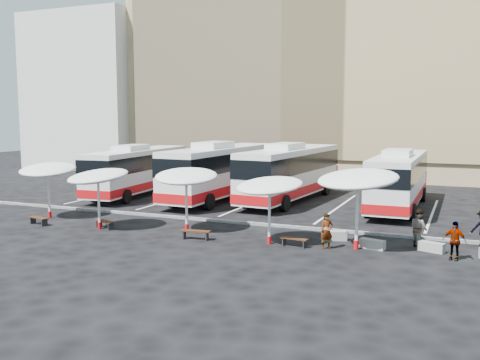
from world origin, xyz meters
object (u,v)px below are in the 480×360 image
at_px(conc_bench_1, 372,244).
at_px(sunshade_4, 358,179).
at_px(passenger_2, 454,241).
at_px(conc_bench_0, 334,236).
at_px(conc_bench_2, 431,247).
at_px(wood_bench_0, 39,219).
at_px(wood_bench_3, 294,240).
at_px(passenger_1, 420,228).
at_px(sunshade_3, 270,186).
at_px(bus_1, 221,170).
at_px(wood_bench_2, 196,233).
at_px(bus_2, 291,171).
at_px(wood_bench_1, 105,222).
at_px(sunshade_1, 98,176).
at_px(bus_3, 399,178).
at_px(sunshade_0, 48,170).
at_px(passenger_0, 327,231).
at_px(sunshade_2, 186,176).

bearing_deg(conc_bench_1, sunshade_4, -150.46).
height_order(sunshade_4, passenger_2, sunshade_4).
distance_m(conc_bench_0, conc_bench_2, 4.61).
distance_m(wood_bench_0, wood_bench_3, 14.86).
distance_m(conc_bench_0, passenger_1, 4.06).
bearing_deg(sunshade_3, bus_1, 124.48).
xyz_separation_m(wood_bench_2, wood_bench_3, (4.97, 0.53, -0.04)).
relative_size(bus_2, passenger_2, 8.05).
relative_size(wood_bench_1, passenger_1, 0.80).
relative_size(bus_2, passenger_1, 7.48).
height_order(sunshade_1, sunshade_3, sunshade_1).
xyz_separation_m(bus_3, sunshade_0, (-19.04, -11.69, 0.88)).
distance_m(sunshade_4, wood_bench_3, 4.11).
xyz_separation_m(wood_bench_1, conc_bench_2, (16.80, 1.65, -0.11)).
relative_size(conc_bench_2, passenger_1, 0.65).
xyz_separation_m(sunshade_1, passenger_2, (17.96, 0.75, -2.04)).
relative_size(wood_bench_0, wood_bench_3, 1.09).
height_order(sunshade_4, wood_bench_0, sunshade_4).
xyz_separation_m(wood_bench_0, conc_bench_0, (16.27, 2.81, -0.10)).
distance_m(wood_bench_2, conc_bench_1, 8.58).
relative_size(conc_bench_0, passenger_1, 0.68).
height_order(conc_bench_0, passenger_0, passenger_0).
bearing_deg(passenger_2, conc_bench_1, -175.08).
xyz_separation_m(bus_2, sunshade_1, (-6.61, -13.54, 0.72)).
bearing_deg(conc_bench_2, bus_2, 131.67).
distance_m(sunshade_3, passenger_2, 8.50).
bearing_deg(sunshade_4, bus_3, 87.92).
bearing_deg(passenger_1, sunshade_0, 55.99).
height_order(bus_1, sunshade_0, bus_1).
relative_size(bus_2, conc_bench_0, 10.91).
bearing_deg(bus_1, wood_bench_0, -111.60).
xyz_separation_m(sunshade_2, passenger_1, (11.75, 1.17, -2.04)).
relative_size(wood_bench_2, wood_bench_3, 1.14).
bearing_deg(wood_bench_3, bus_2, 108.32).
relative_size(sunshade_0, sunshade_2, 1.00).
relative_size(sunshade_2, wood_bench_2, 2.71).
relative_size(bus_2, sunshade_1, 3.17).
bearing_deg(sunshade_4, wood_bench_2, -171.62).
bearing_deg(wood_bench_0, sunshade_0, 116.57).
distance_m(sunshade_2, passenger_2, 13.49).
bearing_deg(conc_bench_1, wood_bench_1, -175.47).
relative_size(conc_bench_2, passenger_0, 0.70).
relative_size(bus_1, wood_bench_3, 10.08).
bearing_deg(conc_bench_0, sunshade_1, -169.20).
distance_m(bus_3, wood_bench_3, 13.33).
bearing_deg(conc_bench_1, bus_1, 139.87).
distance_m(bus_2, sunshade_1, 15.08).
bearing_deg(conc_bench_1, sunshade_0, 179.61).
xyz_separation_m(sunshade_4, conc_bench_1, (0.68, 0.38, -3.04)).
xyz_separation_m(bus_3, wood_bench_1, (-14.02, -12.95, -1.71)).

